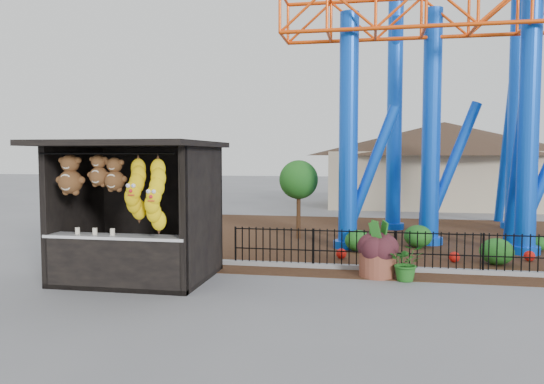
% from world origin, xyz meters
% --- Properties ---
extents(ground, '(120.00, 120.00, 0.00)m').
position_xyz_m(ground, '(0.00, 0.00, 0.00)').
color(ground, slate).
rests_on(ground, ground).
extents(mulch_bed, '(18.00, 12.00, 0.02)m').
position_xyz_m(mulch_bed, '(4.00, 8.00, 0.01)').
color(mulch_bed, '#331E11').
rests_on(mulch_bed, ground).
extents(curb, '(18.00, 0.18, 0.12)m').
position_xyz_m(curb, '(4.00, 3.00, 0.06)').
color(curb, gray).
rests_on(curb, ground).
extents(prize_booth, '(3.50, 3.40, 3.12)m').
position_xyz_m(prize_booth, '(-2.98, 0.91, 1.53)').
color(prize_booth, black).
rests_on(prize_booth, ground).
extents(picket_fence, '(12.20, 0.06, 1.00)m').
position_xyz_m(picket_fence, '(4.90, 3.00, 0.50)').
color(picket_fence, black).
rests_on(picket_fence, ground).
extents(roller_coaster, '(11.00, 6.37, 10.82)m').
position_xyz_m(roller_coaster, '(5.12, 8.23, 6.44)').
color(roller_coaster, blue).
rests_on(roller_coaster, ground).
extents(terracotta_planter, '(1.00, 1.00, 0.57)m').
position_xyz_m(terracotta_planter, '(2.36, 2.38, 0.29)').
color(terracotta_planter, brown).
rests_on(terracotta_planter, ground).
extents(planter_foliage, '(0.70, 0.70, 0.64)m').
position_xyz_m(planter_foliage, '(2.36, 2.38, 0.89)').
color(planter_foliage, '#36151B').
rests_on(planter_foliage, terracotta_planter).
extents(potted_plant, '(0.77, 0.67, 0.84)m').
position_xyz_m(potted_plant, '(3.00, 2.06, 0.42)').
color(potted_plant, '#1B5418').
rests_on(potted_plant, ground).
extents(landscaping, '(7.62, 3.50, 0.68)m').
position_xyz_m(landscaping, '(4.33, 5.41, 0.32)').
color(landscaping, '#1C5619').
rests_on(landscaping, mulch_bed).
extents(pavilion, '(15.00, 15.00, 4.80)m').
position_xyz_m(pavilion, '(6.00, 20.00, 3.07)').
color(pavilion, '#BFAD8C').
rests_on(pavilion, ground).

